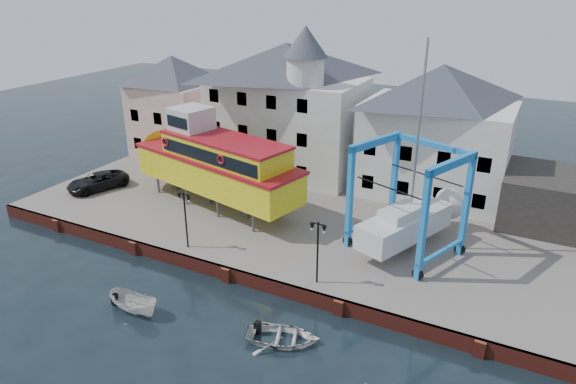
% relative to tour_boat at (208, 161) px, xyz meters
% --- Properties ---
extents(ground, '(140.00, 140.00, 0.00)m').
position_rel_tour_boat_xyz_m(ground, '(7.16, -8.41, -4.72)').
color(ground, black).
rests_on(ground, ground).
extents(hardstanding, '(44.00, 22.00, 1.00)m').
position_rel_tour_boat_xyz_m(hardstanding, '(7.16, 2.59, -4.22)').
color(hardstanding, '#6D655D').
rests_on(hardstanding, ground).
extents(quay_wall, '(44.00, 0.47, 1.00)m').
position_rel_tour_boat_xyz_m(quay_wall, '(7.16, -8.30, -4.22)').
color(quay_wall, maroon).
rests_on(quay_wall, ground).
extents(building_pink, '(8.00, 7.00, 10.30)m').
position_rel_tour_boat_xyz_m(building_pink, '(-10.84, 9.59, 1.43)').
color(building_pink, tan).
rests_on(building_pink, hardstanding).
extents(building_white_main, '(14.00, 8.30, 14.00)m').
position_rel_tour_boat_xyz_m(building_white_main, '(2.29, 9.99, 2.62)').
color(building_white_main, silver).
rests_on(building_white_main, hardstanding).
extents(building_white_right, '(12.00, 8.00, 11.20)m').
position_rel_tour_boat_xyz_m(building_white_right, '(16.16, 10.59, 1.88)').
color(building_white_right, silver).
rests_on(building_white_right, hardstanding).
extents(shed_dark, '(8.00, 7.00, 4.00)m').
position_rel_tour_boat_xyz_m(shed_dark, '(26.16, 8.59, -1.72)').
color(shed_dark, '#262422').
rests_on(shed_dark, hardstanding).
extents(lamp_post_left, '(1.12, 0.32, 4.20)m').
position_rel_tour_boat_xyz_m(lamp_post_left, '(3.16, -7.21, -0.55)').
color(lamp_post_left, black).
rests_on(lamp_post_left, hardstanding).
extents(lamp_post_right, '(1.12, 0.32, 4.20)m').
position_rel_tour_boat_xyz_m(lamp_post_right, '(13.16, -7.21, -0.55)').
color(lamp_post_right, black).
rests_on(lamp_post_right, hardstanding).
extents(tour_boat, '(18.62, 8.36, 7.89)m').
position_rel_tour_boat_xyz_m(tour_boat, '(0.00, 0.00, 0.00)').
color(tour_boat, '#59595E').
rests_on(tour_boat, hardstanding).
extents(travel_lift, '(8.09, 9.70, 14.30)m').
position_rel_tour_boat_xyz_m(travel_lift, '(17.13, 0.13, -1.34)').
color(travel_lift, '#1B73B5').
rests_on(travel_lift, hardstanding).
extents(van, '(4.25, 5.84, 1.48)m').
position_rel_tour_boat_xyz_m(van, '(-10.64, -2.19, -2.98)').
color(van, black).
rests_on(van, hardstanding).
extents(motorboat_a, '(3.61, 1.47, 1.38)m').
position_rel_tour_boat_xyz_m(motorboat_a, '(4.11, -13.76, -4.72)').
color(motorboat_a, silver).
rests_on(motorboat_a, ground).
extents(motorboat_b, '(4.83, 4.10, 0.85)m').
position_rel_tour_boat_xyz_m(motorboat_b, '(13.32, -12.13, -4.72)').
color(motorboat_b, silver).
rests_on(motorboat_b, ground).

